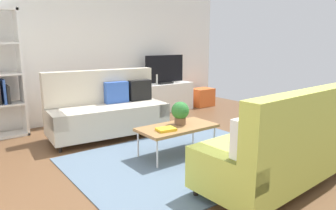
{
  "coord_description": "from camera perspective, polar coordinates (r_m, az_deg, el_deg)",
  "views": [
    {
      "loc": [
        -2.53,
        -3.14,
        1.56
      ],
      "look_at": [
        0.13,
        0.42,
        0.65
      ],
      "focal_mm": 32.72,
      "sensor_mm": 36.0,
      "label": 1
    }
  ],
  "objects": [
    {
      "name": "area_rug",
      "position": [
        4.21,
        2.88,
        -10.08
      ],
      "size": [
        2.9,
        2.2,
        0.01
      ],
      "primitive_type": "cube",
      "color": "slate",
      "rests_on": "ground_plane"
    },
    {
      "name": "storage_trunk",
      "position": [
        7.66,
        6.4,
        1.45
      ],
      "size": [
        0.52,
        0.4,
        0.44
      ],
      "primitive_type": "cube",
      "color": "orange",
      "rests_on": "ground_plane"
    },
    {
      "name": "coffee_table",
      "position": [
        4.27,
        1.74,
        -4.31
      ],
      "size": [
        1.1,
        0.56,
        0.42
      ],
      "color": "#9E7042",
      "rests_on": "ground_plane"
    },
    {
      "name": "wall_far",
      "position": [
        6.45,
        -13.89,
        10.28
      ],
      "size": [
        6.4,
        0.12,
        2.9
      ],
      "primitive_type": "cube",
      "color": "white",
      "rests_on": "ground_plane"
    },
    {
      "name": "ground_plane",
      "position": [
        4.32,
        2.02,
        -9.6
      ],
      "size": [
        7.68,
        7.68,
        0.0
      ],
      "primitive_type": "plane",
      "color": "brown"
    },
    {
      "name": "tv",
      "position": [
        6.93,
        -0.63,
        6.56
      ],
      "size": [
        1.0,
        0.2,
        0.64
      ],
      "color": "black",
      "rests_on": "tv_console"
    },
    {
      "name": "couch_green",
      "position": [
        3.54,
        20.17,
        -7.58
      ],
      "size": [
        1.93,
        0.92,
        1.1
      ],
      "rotation": [
        0.0,
        0.0,
        0.04
      ],
      "color": "#C1CC51",
      "rests_on": "ground_plane"
    },
    {
      "name": "tv_console",
      "position": [
        7.03,
        -0.72,
        1.43
      ],
      "size": [
        1.4,
        0.44,
        0.64
      ],
      "primitive_type": "cube",
      "color": "silver",
      "rests_on": "ground_plane"
    },
    {
      "name": "couch_beige",
      "position": [
        5.24,
        -11.25,
        -0.92
      ],
      "size": [
        1.97,
        1.0,
        1.1
      ],
      "rotation": [
        0.0,
        0.0,
        3.05
      ],
      "color": "beige",
      "rests_on": "ground_plane"
    },
    {
      "name": "vase_0",
      "position": [
        6.69,
        -5.01,
        4.3
      ],
      "size": [
        0.13,
        0.13,
        0.15
      ],
      "primitive_type": "cylinder",
      "color": "#4C72B2",
      "rests_on": "tv_console"
    },
    {
      "name": "table_book_0",
      "position": [
        4.04,
        -0.37,
        -4.56
      ],
      "size": [
        0.26,
        0.21,
        0.04
      ],
      "primitive_type": "cube",
      "rotation": [
        0.0,
        0.0,
        -0.14
      ],
      "color": "gold",
      "rests_on": "coffee_table"
    },
    {
      "name": "vase_1",
      "position": [
        6.79,
        -3.63,
        4.37
      ],
      "size": [
        0.1,
        0.1,
        0.14
      ],
      "primitive_type": "cylinder",
      "color": "#4C72B2",
      "rests_on": "tv_console"
    },
    {
      "name": "bottle_0",
      "position": [
        6.8,
        -2.11,
        4.79
      ],
      "size": [
        0.05,
        0.05,
        0.23
      ],
      "primitive_type": "cylinder",
      "color": "silver",
      "rests_on": "tv_console"
    },
    {
      "name": "potted_plant",
      "position": [
        4.31,
        2.29,
        -1.31
      ],
      "size": [
        0.25,
        0.25,
        0.33
      ],
      "color": "brown",
      "rests_on": "coffee_table"
    }
  ]
}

